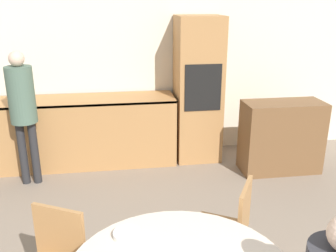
{
  "coord_description": "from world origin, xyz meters",
  "views": [
    {
      "loc": [
        -0.51,
        -0.3,
        2.15
      ],
      "look_at": [
        -0.06,
        2.76,
        1.08
      ],
      "focal_mm": 40.0,
      "sensor_mm": 36.0,
      "label": 1
    }
  ],
  "objects_px": {
    "oven_unit": "(198,90)",
    "chair_far_right": "(230,227)",
    "person_standing": "(22,104)",
    "bowl_centre": "(127,234)",
    "sideboard": "(281,137)"
  },
  "relations": [
    {
      "from": "sideboard",
      "to": "oven_unit",
      "type": "bearing_deg",
      "value": 148.61
    },
    {
      "from": "chair_far_right",
      "to": "person_standing",
      "type": "xyz_separation_m",
      "value": [
        -1.88,
        1.96,
        0.51
      ]
    },
    {
      "from": "person_standing",
      "to": "bowl_centre",
      "type": "height_order",
      "value": "person_standing"
    },
    {
      "from": "chair_far_right",
      "to": "person_standing",
      "type": "relative_size",
      "value": 0.54
    },
    {
      "from": "oven_unit",
      "to": "bowl_centre",
      "type": "height_order",
      "value": "oven_unit"
    },
    {
      "from": "bowl_centre",
      "to": "person_standing",
      "type": "bearing_deg",
      "value": 115.12
    },
    {
      "from": "oven_unit",
      "to": "chair_far_right",
      "type": "bearing_deg",
      "value": -96.65
    },
    {
      "from": "bowl_centre",
      "to": "chair_far_right",
      "type": "bearing_deg",
      "value": 24.09
    },
    {
      "from": "sideboard",
      "to": "bowl_centre",
      "type": "relative_size",
      "value": 5.76
    },
    {
      "from": "sideboard",
      "to": "chair_far_right",
      "type": "xyz_separation_m",
      "value": [
        -1.26,
        -1.86,
        0.03
      ]
    },
    {
      "from": "person_standing",
      "to": "bowl_centre",
      "type": "distance_m",
      "value": 2.56
    },
    {
      "from": "person_standing",
      "to": "sideboard",
      "type": "bearing_deg",
      "value": -1.76
    },
    {
      "from": "person_standing",
      "to": "bowl_centre",
      "type": "bearing_deg",
      "value": -64.88
    },
    {
      "from": "chair_far_right",
      "to": "bowl_centre",
      "type": "height_order",
      "value": "chair_far_right"
    },
    {
      "from": "oven_unit",
      "to": "chair_far_right",
      "type": "relative_size",
      "value": 2.25
    }
  ]
}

